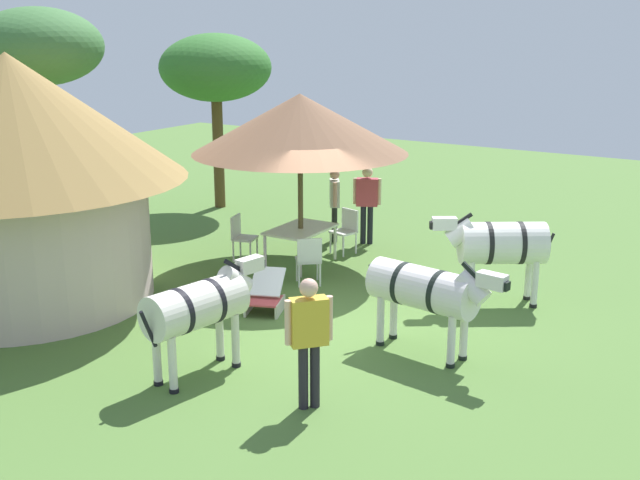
{
  "coord_description": "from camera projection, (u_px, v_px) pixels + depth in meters",
  "views": [
    {
      "loc": [
        -10.29,
        -6.16,
        4.63
      ],
      "look_at": [
        0.71,
        0.68,
        1.0
      ],
      "focal_mm": 44.26,
      "sensor_mm": 36.0,
      "label": 1
    }
  ],
  "objects": [
    {
      "name": "guest_beside_umbrella",
      "position": [
        335.0,
        198.0,
        16.8
      ],
      "size": [
        0.49,
        0.4,
        1.58
      ],
      "rotation": [
        0.0,
        0.0,
        3.73
      ],
      "color": "black",
      "rests_on": "ground_plane"
    },
    {
      "name": "thatched_hut",
      "position": [
        16.0,
        163.0,
        12.85
      ],
      "size": [
        5.55,
        5.55,
        4.14
      ],
      "rotation": [
        0.0,
        0.0,
        2.36
      ],
      "color": "beige",
      "rests_on": "ground_plane"
    },
    {
      "name": "striped_lounge_chair",
      "position": [
        265.0,
        296.0,
        12.92
      ],
      "size": [
        0.94,
        0.79,
        0.64
      ],
      "rotation": [
        0.0,
        0.0,
        1.94
      ],
      "color": "#C24649",
      "rests_on": "ground_plane"
    },
    {
      "name": "zebra_by_umbrella",
      "position": [
        426.0,
        290.0,
        11.09
      ],
      "size": [
        0.83,
        2.25,
        1.5
      ],
      "rotation": [
        0.0,
        0.0,
        3.0
      ],
      "color": "silver",
      "rests_on": "ground_plane"
    },
    {
      "name": "ground_plane",
      "position": [
        332.0,
        315.0,
        12.8
      ],
      "size": [
        36.0,
        36.0,
        0.0
      ],
      "primitive_type": "plane",
      "color": "#4F7435"
    },
    {
      "name": "patio_chair_west_end",
      "position": [
        346.0,
        228.0,
        16.1
      ],
      "size": [
        0.52,
        0.54,
        0.9
      ],
      "rotation": [
        0.0,
        0.0,
        1.3
      ],
      "color": "white",
      "rests_on": "ground_plane"
    },
    {
      "name": "zebra_toward_hut",
      "position": [
        499.0,
        244.0,
        13.04
      ],
      "size": [
        1.4,
        1.83,
        1.58
      ],
      "rotation": [
        0.0,
        0.0,
        0.58
      ],
      "color": "silver",
      "rests_on": "ground_plane"
    },
    {
      "name": "acacia_tree_left_background",
      "position": [
        38.0,
        47.0,
        16.46
      ],
      "size": [
        2.71,
        2.71,
        4.9
      ],
      "color": "brown",
      "rests_on": "ground_plane"
    },
    {
      "name": "shade_umbrella",
      "position": [
        300.0,
        124.0,
        14.68
      ],
      "size": [
        4.08,
        4.08,
        3.31
      ],
      "color": "brown",
      "rests_on": "ground_plane"
    },
    {
      "name": "standing_watcher",
      "position": [
        309.0,
        331.0,
        9.49
      ],
      "size": [
        0.48,
        0.46,
        1.68
      ],
      "rotation": [
        0.0,
        0.0,
        -0.72
      ],
      "color": "black",
      "rests_on": "ground_plane"
    },
    {
      "name": "patio_chair_near_lawn",
      "position": [
        309.0,
        258.0,
        14.1
      ],
      "size": [
        0.6,
        0.61,
        0.9
      ],
      "rotation": [
        0.0,
        0.0,
        -0.87
      ],
      "color": "silver",
      "rests_on": "ground_plane"
    },
    {
      "name": "patio_dining_table",
      "position": [
        301.0,
        232.0,
        15.25
      ],
      "size": [
        1.43,
        0.94,
        0.74
      ],
      "rotation": [
        0.0,
        0.0,
        0.02
      ],
      "color": "silver",
      "rests_on": "ground_plane"
    },
    {
      "name": "zebra_nearest_camera",
      "position": [
        199.0,
        306.0,
        10.41
      ],
      "size": [
        2.08,
        0.85,
        1.52
      ],
      "rotation": [
        0.0,
        0.0,
        4.53
      ],
      "color": "silver",
      "rests_on": "ground_plane"
    },
    {
      "name": "acacia_tree_far_lawn",
      "position": [
        216.0,
        69.0,
        19.27
      ],
      "size": [
        2.75,
        2.75,
        4.32
      ],
      "color": "#503C1F",
      "rests_on": "ground_plane"
    },
    {
      "name": "patio_chair_near_hut",
      "position": [
        241.0,
        234.0,
        15.61
      ],
      "size": [
        0.54,
        0.53,
        0.9
      ],
      "rotation": [
        0.0,
        0.0,
        -2.86
      ],
      "color": "silver",
      "rests_on": "ground_plane"
    },
    {
      "name": "guest_behind_table",
      "position": [
        367.0,
        198.0,
        16.61
      ],
      "size": [
        0.38,
        0.55,
        1.66
      ],
      "rotation": [
        0.0,
        0.0,
        2.0
      ],
      "color": "black",
      "rests_on": "ground_plane"
    }
  ]
}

